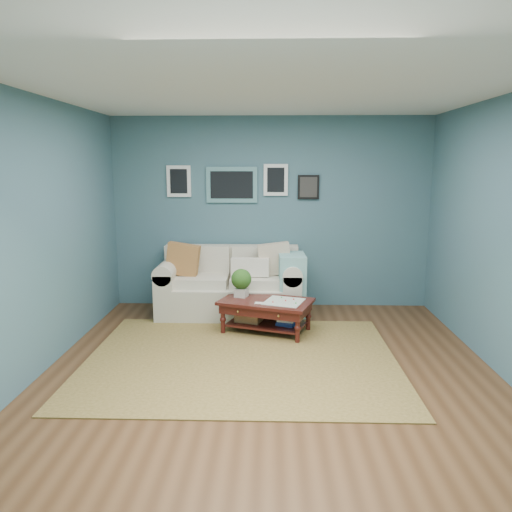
{
  "coord_description": "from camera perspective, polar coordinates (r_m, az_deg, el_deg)",
  "views": [
    {
      "loc": [
        0.01,
        -4.61,
        2.04
      ],
      "look_at": [
        -0.17,
        1.0,
        1.0
      ],
      "focal_mm": 35.0,
      "sensor_mm": 36.0,
      "label": 1
    }
  ],
  "objects": [
    {
      "name": "room_shell",
      "position": [
        4.72,
        1.53,
        2.19
      ],
      "size": [
        5.0,
        5.02,
        2.7
      ],
      "color": "brown",
      "rests_on": "ground"
    },
    {
      "name": "area_rug",
      "position": [
        5.4,
        -1.7,
        -11.65
      ],
      "size": [
        3.26,
        2.61,
        0.01
      ],
      "primitive_type": "cube",
      "color": "brown",
      "rests_on": "ground"
    },
    {
      "name": "loveseat",
      "position": [
        6.85,
        -2.26,
        -3.27
      ],
      "size": [
        1.98,
        0.9,
        1.02
      ],
      "color": "beige",
      "rests_on": "ground"
    },
    {
      "name": "coffee_table",
      "position": [
        6.14,
        0.67,
        -5.62
      ],
      "size": [
        1.23,
        0.95,
        0.76
      ],
      "rotation": [
        0.0,
        0.0,
        -0.33
      ],
      "color": "black",
      "rests_on": "ground"
    }
  ]
}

